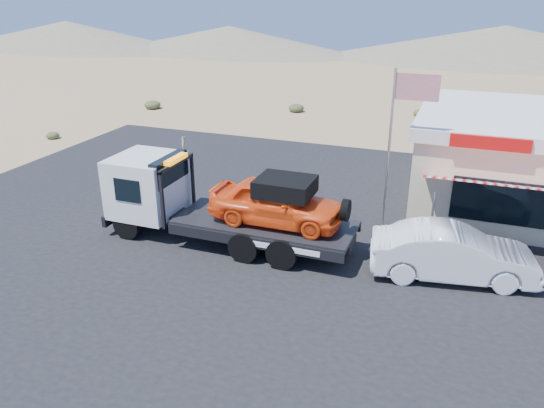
# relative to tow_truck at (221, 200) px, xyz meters

# --- Properties ---
(ground) EXTENTS (120.00, 120.00, 0.00)m
(ground) POSITION_rel_tow_truck_xyz_m (0.55, -1.52, -1.60)
(ground) COLOR #9F7F5A
(ground) RESTS_ON ground
(asphalt_lot) EXTENTS (32.00, 24.00, 0.02)m
(asphalt_lot) POSITION_rel_tow_truck_xyz_m (2.55, 1.48, -1.59)
(asphalt_lot) COLOR black
(asphalt_lot) RESTS_ON ground
(tow_truck) EXTENTS (8.91, 2.64, 2.98)m
(tow_truck) POSITION_rel_tow_truck_xyz_m (0.00, 0.00, 0.00)
(tow_truck) COLOR black
(tow_truck) RESTS_ON asphalt_lot
(white_sedan) EXTENTS (5.28, 2.63, 1.66)m
(white_sedan) POSITION_rel_tow_truck_xyz_m (7.87, 0.19, -0.75)
(white_sedan) COLOR silver
(white_sedan) RESTS_ON asphalt_lot
(flagpole) EXTENTS (1.55, 0.10, 6.00)m
(flagpole) POSITION_rel_tow_truck_xyz_m (5.48, 2.98, 2.16)
(flagpole) COLOR #99999E
(flagpole) RESTS_ON asphalt_lot
(desert_scrub) EXTENTS (27.64, 33.74, 0.65)m
(desert_scrub) POSITION_rel_tow_truck_xyz_m (-11.56, 9.85, -1.32)
(desert_scrub) COLOR #3C4826
(desert_scrub) RESTS_ON ground
(distant_hills) EXTENTS (126.00, 48.00, 4.20)m
(distant_hills) POSITION_rel_tow_truck_xyz_m (-9.22, 53.62, 0.28)
(distant_hills) COLOR #726B59
(distant_hills) RESTS_ON ground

